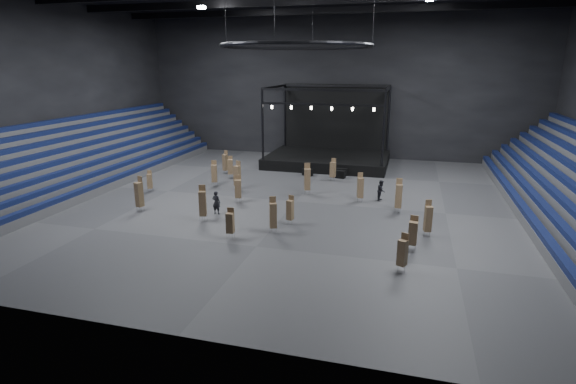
% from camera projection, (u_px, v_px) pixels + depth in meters
% --- Properties ---
extents(floor, '(50.00, 50.00, 0.00)m').
position_uv_depth(floor, '(296.00, 201.00, 39.36)').
color(floor, '#414143').
rests_on(floor, ground).
extents(wall_back, '(50.00, 0.20, 18.00)m').
position_uv_depth(wall_back, '(337.00, 86.00, 56.37)').
color(wall_back, black).
rests_on(wall_back, ground).
extents(wall_front, '(50.00, 0.20, 18.00)m').
position_uv_depth(wall_front, '(163.00, 134.00, 17.41)').
color(wall_front, black).
rests_on(wall_front, ground).
extents(wall_left, '(0.20, 42.00, 18.00)m').
position_uv_depth(wall_left, '(45.00, 92.00, 43.22)').
color(wall_left, black).
rests_on(wall_left, ground).
extents(bleachers_left, '(7.20, 40.00, 6.40)m').
position_uv_depth(bleachers_left, '(73.00, 167.00, 44.69)').
color(bleachers_left, '#515153').
rests_on(bleachers_left, floor).
extents(stage, '(14.00, 10.00, 9.20)m').
position_uv_depth(stage, '(329.00, 152.00, 54.02)').
color(stage, black).
rests_on(stage, floor).
extents(truss_ring, '(12.30, 12.30, 5.15)m').
position_uv_depth(truss_ring, '(296.00, 46.00, 35.79)').
color(truss_ring, black).
rests_on(truss_ring, ceiling).
extents(flight_case_left, '(1.23, 0.95, 0.74)m').
position_uv_depth(flight_case_left, '(307.00, 172.00, 48.41)').
color(flight_case_left, black).
rests_on(flight_case_left, floor).
extents(flight_case_mid, '(1.28, 0.78, 0.80)m').
position_uv_depth(flight_case_mid, '(339.00, 174.00, 47.35)').
color(flight_case_mid, black).
rests_on(flight_case_mid, floor).
extents(flight_case_right, '(1.38, 0.97, 0.83)m').
position_uv_depth(flight_case_right, '(341.00, 172.00, 48.36)').
color(flight_case_right, black).
rests_on(flight_case_right, floor).
extents(chair_stack_0, '(0.56, 0.56, 2.59)m').
position_uv_depth(chair_stack_0, '(225.00, 162.00, 48.96)').
color(chair_stack_0, silver).
rests_on(chair_stack_0, floor).
extents(chair_stack_1, '(0.70, 0.70, 2.42)m').
position_uv_depth(chair_stack_1, '(238.00, 188.00, 38.72)').
color(chair_stack_1, silver).
rests_on(chair_stack_1, floor).
extents(chair_stack_2, '(0.64, 0.64, 2.65)m').
position_uv_depth(chair_stack_2, '(273.00, 215.00, 31.71)').
color(chair_stack_2, silver).
rests_on(chair_stack_2, floor).
extents(chair_stack_3, '(0.53, 0.53, 2.23)m').
position_uv_depth(chair_stack_3, '(290.00, 209.00, 33.47)').
color(chair_stack_3, silver).
rests_on(chair_stack_3, floor).
extents(chair_stack_4, '(0.53, 0.53, 2.17)m').
position_uv_depth(chair_stack_4, '(230.00, 222.00, 30.76)').
color(chair_stack_4, silver).
rests_on(chair_stack_4, floor).
extents(chair_stack_5, '(0.61, 0.61, 2.60)m').
position_uv_depth(chair_stack_5, '(360.00, 187.00, 38.86)').
color(chair_stack_5, silver).
rests_on(chair_stack_5, floor).
extents(chair_stack_6, '(0.52, 0.52, 2.04)m').
position_uv_depth(chair_stack_6, '(150.00, 181.00, 42.07)').
color(chair_stack_6, silver).
rests_on(chair_stack_6, floor).
extents(chair_stack_7, '(0.65, 0.65, 2.80)m').
position_uv_depth(chair_stack_7, '(237.00, 175.00, 42.65)').
color(chair_stack_7, silver).
rests_on(chair_stack_7, floor).
extents(chair_stack_8, '(0.55, 0.55, 2.83)m').
position_uv_depth(chair_stack_8, '(399.00, 195.00, 36.06)').
color(chair_stack_8, silver).
rests_on(chair_stack_8, floor).
extents(chair_stack_9, '(0.64, 0.64, 2.34)m').
position_uv_depth(chair_stack_9, '(403.00, 252.00, 25.75)').
color(chair_stack_9, silver).
rests_on(chair_stack_9, floor).
extents(chair_stack_10, '(0.57, 0.57, 2.64)m').
position_uv_depth(chair_stack_10, '(428.00, 218.00, 31.04)').
color(chair_stack_10, silver).
rests_on(chair_stack_10, floor).
extents(chair_stack_11, '(0.59, 0.59, 2.33)m').
position_uv_depth(chair_stack_11, '(413.00, 232.00, 28.68)').
color(chair_stack_11, silver).
rests_on(chair_stack_11, floor).
extents(chair_stack_12, '(0.68, 0.68, 2.56)m').
position_uv_depth(chair_stack_12, '(214.00, 173.00, 43.94)').
color(chair_stack_12, silver).
rests_on(chair_stack_12, floor).
extents(chair_stack_13, '(0.69, 0.69, 2.92)m').
position_uv_depth(chair_stack_13, '(307.00, 179.00, 41.09)').
color(chair_stack_13, silver).
rests_on(chair_stack_13, floor).
extents(chair_stack_14, '(0.63, 0.63, 2.93)m').
position_uv_depth(chair_stack_14, '(139.00, 194.00, 36.32)').
color(chair_stack_14, silver).
rests_on(chair_stack_14, floor).
extents(chair_stack_15, '(0.59, 0.59, 2.34)m').
position_uv_depth(chair_stack_15, '(333.00, 169.00, 45.98)').
color(chair_stack_15, silver).
rests_on(chair_stack_15, floor).
extents(chair_stack_16, '(0.68, 0.68, 2.35)m').
position_uv_depth(chair_stack_16, '(230.00, 166.00, 47.13)').
color(chair_stack_16, silver).
rests_on(chair_stack_16, floor).
extents(chair_stack_17, '(0.67, 0.67, 2.82)m').
position_uv_depth(chair_stack_17, '(203.00, 203.00, 34.12)').
color(chair_stack_17, silver).
rests_on(chair_stack_17, floor).
extents(man_center, '(0.73, 0.52, 1.89)m').
position_uv_depth(man_center, '(216.00, 203.00, 35.87)').
color(man_center, black).
rests_on(man_center, floor).
extents(crew_member, '(0.79, 0.96, 1.82)m').
position_uv_depth(crew_member, '(381.00, 190.00, 39.44)').
color(crew_member, black).
rests_on(crew_member, floor).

